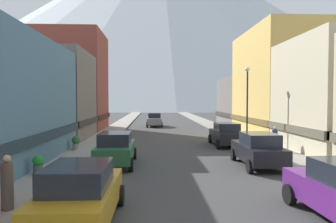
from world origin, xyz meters
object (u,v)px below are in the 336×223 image
car_right_2 (226,134)px  car_driving_0 (154,120)px  pedestrian_0 (7,184)px  car_left_1 (116,148)px  pedestrian_1 (275,140)px  car_right_1 (258,149)px  streetlamp_right (247,94)px  car_left_0 (80,195)px  potted_plant_2 (76,143)px  potted_plant_1 (38,164)px

car_right_2 → car_driving_0: 18.71m
car_driving_0 → pedestrian_0: (-4.65, -31.87, 0.03)m
car_right_2 → pedestrian_0: bearing=-125.8°
car_left_1 → car_right_2: size_ratio=1.00×
pedestrian_0 → pedestrian_1: bearing=40.1°
car_right_1 → streetlamp_right: streetlamp_right is taller
car_left_1 → car_driving_0: size_ratio=1.00×
car_left_0 → car_right_1: size_ratio=1.00×
car_right_1 → pedestrian_0: bearing=-146.9°
car_right_2 → pedestrian_0: 17.19m
car_left_1 → potted_plant_2: size_ratio=4.80×
car_right_1 → potted_plant_2: bearing=154.4°
car_left_0 → car_right_2: (7.60, 15.00, 0.00)m
pedestrian_0 → car_driving_0: bearing=81.7°
potted_plant_1 → potted_plant_2: size_ratio=0.94×
potted_plant_1 → streetlamp_right: (12.35, 9.04, 3.39)m
car_left_1 → car_driving_0: bearing=84.9°
car_left_0 → pedestrian_1: 15.33m
pedestrian_0 → car_left_0: bearing=-23.1°
car_right_1 → potted_plant_2: 11.98m
car_left_1 → car_right_2: 10.14m
car_left_0 → potted_plant_2: car_left_0 is taller
potted_plant_1 → streetlamp_right: streetlamp_right is taller
potted_plant_1 → pedestrian_1: pedestrian_1 is taller
car_right_1 → potted_plant_1: car_right_1 is taller
car_right_2 → pedestrian_0: (-10.05, -13.95, 0.03)m
car_right_1 → car_left_1: bearing=174.9°
car_right_1 → pedestrian_1: bearing=58.3°
car_right_1 → potted_plant_1: 10.97m
car_right_2 → potted_plant_2: bearing=-168.4°
car_left_0 → car_driving_0: bearing=86.2°
car_right_2 → streetlamp_right: (1.55, -0.24, 3.09)m
pedestrian_0 → car_right_1: bearing=33.1°
potted_plant_1 → pedestrian_1: (13.25, 5.87, 0.29)m
potted_plant_1 → car_left_0: bearing=-60.8°
car_left_1 → streetlamp_right: 11.63m
car_right_2 → potted_plant_2: car_right_2 is taller
potted_plant_1 → streetlamp_right: 15.68m
potted_plant_1 → potted_plant_2: potted_plant_2 is taller
car_right_2 → potted_plant_1: size_ratio=5.12×
pedestrian_1 → streetlamp_right: size_ratio=0.28×
car_right_2 → car_right_1: bearing=-90.0°
car_right_1 → pedestrian_1: size_ratio=2.74×
car_driving_0 → streetlamp_right: streetlamp_right is taller
car_left_0 → pedestrian_1: car_left_0 is taller
potted_plant_2 → pedestrian_0: bearing=-86.3°
car_left_0 → car_right_1: (7.60, 7.61, 0.00)m
car_driving_0 → potted_plant_2: car_driving_0 is taller
potted_plant_2 → streetlamp_right: 12.95m
car_left_0 → car_left_1: bearing=90.0°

